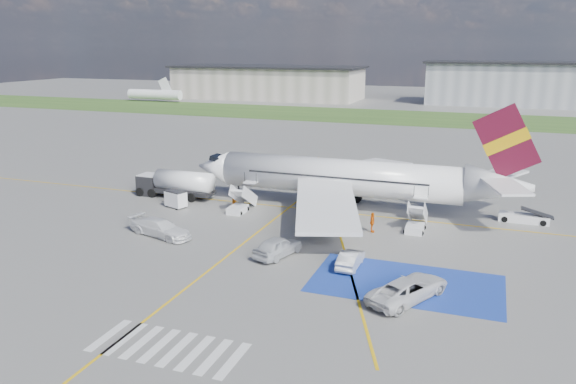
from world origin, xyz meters
The scene contains 22 objects.
ground centered at (0.00, 0.00, 0.00)m, with size 400.00×400.00×0.00m, color #60605E.
grass_strip centered at (0.00, 95.00, 0.01)m, with size 400.00×30.00×0.01m, color #2D4C1E.
taxiway_line_main centered at (0.00, 12.00, 0.01)m, with size 120.00×0.20×0.01m, color gold.
taxiway_line_cross centered at (-5.00, -10.00, 0.01)m, with size 0.20×60.00×0.01m, color gold.
taxiway_line_diag centered at (0.00, 12.00, 0.01)m, with size 0.20×60.00×0.01m, color gold.
staging_box centered at (10.00, -4.00, 0.01)m, with size 14.00×8.00×0.01m, color #193596.
crosswalk centered at (-1.80, -18.00, 0.01)m, with size 9.00×4.00×0.01m.
terminal_west centered at (-55.00, 130.00, 5.00)m, with size 60.00×22.00×10.00m, color gray.
terminal_centre centered at (20.00, 135.00, 6.00)m, with size 48.00×18.00×12.00m, color gray.
airliner centered at (1.51, 14.00, 3.39)m, with size 36.81×32.95×11.92m.
airstairs_fwd centered at (-9.50, 8.70, 0.62)m, with size 1.90×5.20×3.60m.
airstairs_aft centered at (9.00, 8.70, 0.62)m, with size 1.90×5.20×3.60m.
fuel_tanker centered at (-18.83, 11.50, 1.35)m, with size 9.48×2.90×3.21m.
gpu_cart centered at (-16.66, 7.79, 0.85)m, with size 2.59×2.08×1.88m.
belt_loader centered at (18.88, 15.13, 0.38)m, with size 5.13×1.98×1.53m.
car_silver_a centered at (-1.01, -2.01, 0.85)m, with size 2.02×5.02×1.71m, color silver.
car_silver_b centered at (5.32, -2.32, 0.69)m, with size 1.45×4.16×1.37m, color #A6A8AD.
van_white_a centered at (10.51, -6.60, 1.03)m, with size 2.53×5.48×2.06m, color silver.
van_white_b centered at (-13.15, -0.89, 1.03)m, with size 2.14×5.27×2.06m, color silver.
crew_fwd centered at (-10.87, 10.38, 0.77)m, with size 0.56×0.37×1.55m, color orange.
crew_nose centered at (-16.69, 12.31, 0.89)m, with size 0.86×0.67×1.77m, color orange.
crew_aft centered at (5.18, 6.84, 0.97)m, with size 1.14×0.47×1.94m, color orange.
Camera 1 is at (14.90, -43.38, 17.26)m, focal length 35.00 mm.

